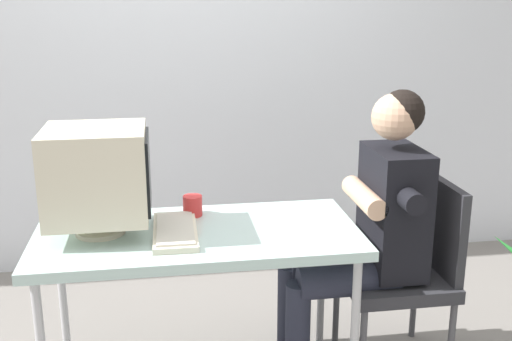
# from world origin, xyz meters

# --- Properties ---
(wall_back) EXTENTS (8.00, 0.10, 3.00)m
(wall_back) POSITION_xyz_m (0.30, 1.40, 1.50)
(wall_back) COLOR silver
(wall_back) RESTS_ON ground_plane
(desk) EXTENTS (1.34, 0.64, 0.73)m
(desk) POSITION_xyz_m (0.00, 0.00, 0.68)
(desk) COLOR #B7B7BC
(desk) RESTS_ON ground_plane
(crt_monitor) EXTENTS (0.41, 0.37, 0.44)m
(crt_monitor) POSITION_xyz_m (-0.39, 0.04, 0.98)
(crt_monitor) COLOR beige
(crt_monitor) RESTS_ON desk
(keyboard) EXTENTS (0.18, 0.41, 0.03)m
(keyboard) POSITION_xyz_m (-0.09, -0.02, 0.75)
(keyboard) COLOR beige
(keyboard) RESTS_ON desk
(office_chair) EXTENTS (0.46, 0.46, 0.88)m
(office_chair) POSITION_xyz_m (0.95, 0.04, 0.50)
(office_chair) COLOR #4C4C51
(office_chair) RESTS_ON ground_plane
(person_seated) EXTENTS (0.73, 0.56, 1.29)m
(person_seated) POSITION_xyz_m (0.75, 0.04, 0.70)
(person_seated) COLOR black
(person_seated) RESTS_ON ground_plane
(desk_mug) EXTENTS (0.08, 0.10, 0.09)m
(desk_mug) POSITION_xyz_m (-0.01, 0.20, 0.78)
(desk_mug) COLOR red
(desk_mug) RESTS_ON desk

